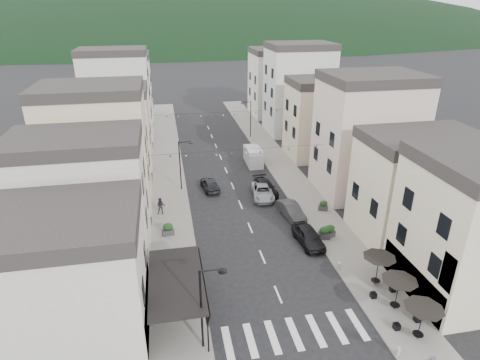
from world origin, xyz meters
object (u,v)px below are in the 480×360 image
object	(u,v)px
parked_car_c	(263,192)
pedestrian_b	(161,206)
parked_car_d	(265,187)
pedestrian_a	(177,264)
parked_car_a	(308,236)
delivery_van	(253,156)
parked_car_b	(291,211)
parked_car_e	(210,184)

from	to	relation	value
parked_car_c	pedestrian_b	size ratio (longest dim) A/B	2.76
parked_car_d	pedestrian_a	distance (m)	17.30
parked_car_a	delivery_van	size ratio (longest dim) A/B	0.94
parked_car_a	parked_car_c	world-z (taller)	parked_car_a
parked_car_a	pedestrian_b	world-z (taller)	pedestrian_b
parked_car_b	parked_car_d	bearing A→B (deg)	93.70
parked_car_b	parked_car_d	xyz separation A→B (m)	(-1.20, 6.08, -0.03)
parked_car_b	parked_car_e	size ratio (longest dim) A/B	1.06
parked_car_d	delivery_van	size ratio (longest dim) A/B	0.98
parked_car_b	pedestrian_a	distance (m)	14.08
parked_car_b	pedestrian_a	size ratio (longest dim) A/B	2.46
parked_car_c	delivery_van	world-z (taller)	delivery_van
delivery_van	pedestrian_b	bearing A→B (deg)	-134.26
parked_car_c	parked_car_e	xyz separation A→B (m)	(-5.60, 3.10, 0.02)
parked_car_d	parked_car_e	distance (m)	6.52
parked_car_d	parked_car_e	world-z (taller)	parked_car_e
parked_car_e	delivery_van	xyz separation A→B (m)	(6.83, 7.20, 0.42)
parked_car_a	pedestrian_a	size ratio (longest dim) A/B	2.55
parked_car_d	delivery_van	world-z (taller)	delivery_van
pedestrian_a	pedestrian_b	bearing A→B (deg)	108.38
parked_car_d	parked_car_b	bearing A→B (deg)	-83.60
pedestrian_a	pedestrian_b	size ratio (longest dim) A/B	1.00
delivery_van	pedestrian_b	distance (m)	17.58
pedestrian_b	parked_car_d	bearing A→B (deg)	18.19
parked_car_a	parked_car_d	bearing A→B (deg)	91.74
parked_car_a	parked_car_c	bearing A→B (deg)	95.70
parked_car_e	parked_car_d	bearing A→B (deg)	154.48
parked_car_b	pedestrian_b	xyz separation A→B (m)	(-13.09, 2.97, 0.29)
parked_car_e	delivery_van	size ratio (longest dim) A/B	0.86
pedestrian_b	pedestrian_a	bearing A→B (deg)	-80.10
parked_car_d	pedestrian_a	size ratio (longest dim) A/B	2.67
pedestrian_a	parked_car_e	bearing A→B (deg)	85.84
pedestrian_a	delivery_van	bearing A→B (deg)	75.55
parked_car_e	delivery_van	distance (m)	9.93
parked_car_d	pedestrian_a	bearing A→B (deg)	-133.10
delivery_van	parked_car_b	bearing A→B (deg)	-86.73
parked_car_e	pedestrian_a	size ratio (longest dim) A/B	2.33
parked_car_b	parked_car_c	distance (m)	5.33
parked_car_a	pedestrian_a	distance (m)	12.17
parked_car_d	delivery_van	xyz separation A→B (m)	(0.63, 9.24, 0.44)
pedestrian_b	parked_car_a	bearing A→B (deg)	-28.01
parked_car_a	parked_car_e	distance (m)	15.12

